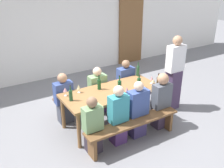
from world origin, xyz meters
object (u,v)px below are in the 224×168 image
object	(u,v)px
wine_glass_0	(127,89)
seated_guest_far_0	(64,100)
wine_glass_2	(79,87)
seated_guest_near_2	(138,111)
wine_bottle_3	(158,82)
wine_bottle_4	(139,83)
wine_bottle_0	(99,84)
wine_glass_4	(65,90)
bench_near	(133,126)
seated_guest_far_2	(125,84)
wine_bottle_5	(71,95)
tasting_table	(112,94)
seated_guest_near_3	(161,102)
seated_guest_near_1	(118,116)
wine_bottle_2	(138,71)
seated_guest_far_1	(98,92)
wine_glass_3	(152,78)
standing_host	(174,75)
bench_far	(95,95)
seated_guest_near_0	(93,127)
wooden_door	(131,32)
wine_bottle_1	(119,86)
wine_glass_1	(153,81)

from	to	relation	value
wine_glass_0	seated_guest_far_0	bearing A→B (deg)	136.93
wine_glass_2	seated_guest_near_2	bearing A→B (deg)	-47.69
wine_bottle_3	wine_bottle_4	size ratio (longest dim) A/B	1.06
seated_guest_near_2	seated_guest_far_0	world-z (taller)	seated_guest_near_2
wine_bottle_0	wine_glass_4	size ratio (longest dim) A/B	1.82
bench_near	seated_guest_far_2	xyz separation A→B (m)	(0.72, 1.32, 0.16)
bench_near	wine_bottle_3	distance (m)	1.09
wine_bottle_5	tasting_table	bearing A→B (deg)	-3.14
seated_guest_near_3	wine_bottle_3	bearing A→B (deg)	-22.99
wine_glass_0	seated_guest_near_1	world-z (taller)	seated_guest_near_1
tasting_table	seated_guest_near_3	xyz separation A→B (m)	(0.78, -0.58, -0.11)
wine_bottle_4	tasting_table	bearing A→B (deg)	164.79
wine_bottle_2	wine_glass_4	world-z (taller)	wine_bottle_2
seated_guest_near_3	seated_guest_far_1	bearing A→B (deg)	33.93
seated_guest_near_3	seated_guest_far_0	world-z (taller)	seated_guest_near_3
wine_bottle_0	wine_glass_2	bearing A→B (deg)	169.40
wine_glass_0	wine_glass_2	world-z (taller)	wine_glass_0
seated_guest_near_1	wine_glass_2	bearing A→B (deg)	22.43
wine_glass_3	seated_guest_far_2	size ratio (longest dim) A/B	0.16
wine_bottle_0	standing_host	world-z (taller)	standing_host
wine_bottle_3	seated_guest_near_2	size ratio (longest dim) A/B	0.27
seated_guest_far_2	seated_guest_near_2	bearing A→B (deg)	-23.99
bench_far	wine_glass_3	bearing A→B (deg)	-43.50
bench_far	seated_guest_far_1	xyz separation A→B (m)	(-0.01, -0.15, 0.14)
seated_guest_near_3	standing_host	world-z (taller)	standing_host
seated_guest_near_0	seated_guest_near_1	distance (m)	0.51
seated_guest_near_2	standing_host	world-z (taller)	standing_host
wine_bottle_5	seated_guest_far_2	xyz separation A→B (m)	(1.57, 0.54, -0.35)
seated_guest_near_2	standing_host	xyz separation A→B (m)	(1.32, 0.45, 0.30)
wine_glass_2	wine_glass_0	bearing A→B (deg)	-37.93
wine_glass_0	wine_glass_2	bearing A→B (deg)	142.07
seated_guest_far_1	seated_guest_far_2	size ratio (longest dim) A/B	0.97
wooden_door	seated_guest_far_2	world-z (taller)	wooden_door
wine_bottle_5	seated_guest_near_1	bearing A→B (deg)	-45.48
tasting_table	wine_glass_3	size ratio (longest dim) A/B	11.69
wine_glass_3	wine_glass_4	size ratio (longest dim) A/B	1.01
seated_guest_far_1	seated_guest_near_3	bearing A→B (deg)	33.93
bench_near	wine_glass_3	world-z (taller)	wine_glass_3
seated_guest_near_2	wine_glass_2	bearing A→B (deg)	42.31
wine_bottle_1	seated_guest_far_2	size ratio (longest dim) A/B	0.33
wine_bottle_4	standing_host	xyz separation A→B (m)	(0.98, 0.02, -0.04)
seated_guest_far_0	seated_guest_far_1	bearing A→B (deg)	90.00
wine_glass_2	seated_guest_far_1	world-z (taller)	seated_guest_far_1
wine_bottle_1	seated_guest_near_0	world-z (taller)	wine_bottle_1
wine_bottle_4	seated_guest_near_0	distance (m)	1.40
wooden_door	wine_glass_4	size ratio (longest dim) A/B	12.47
wooden_door	seated_guest_far_2	size ratio (longest dim) A/B	1.92
wine_bottle_3	seated_guest_near_3	xyz separation A→B (m)	(-0.10, -0.24, -0.31)
wine_bottle_4	seated_guest_far_1	distance (m)	0.99
wine_glass_1	wine_glass_4	xyz separation A→B (m)	(-1.70, 0.52, 0.01)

